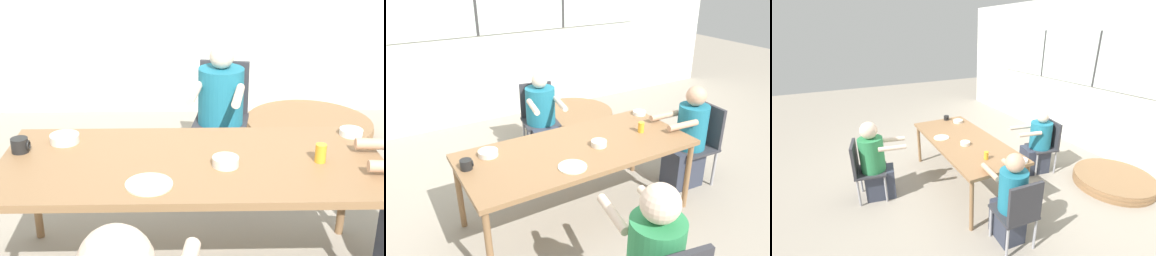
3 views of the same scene
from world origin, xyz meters
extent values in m
plane|color=gray|center=(0.00, 0.00, 0.00)|extent=(16.00, 16.00, 0.00)
cube|color=silver|center=(0.00, 2.67, 1.40)|extent=(8.40, 0.06, 2.80)
cube|color=olive|center=(0.00, 0.00, 0.69)|extent=(1.99, 0.89, 0.04)
cylinder|color=olive|center=(-0.95, -0.39, 0.34)|extent=(0.05, 0.05, 0.67)
cylinder|color=olive|center=(0.95, -0.39, 0.34)|extent=(0.05, 0.05, 0.67)
cylinder|color=olive|center=(-0.95, 0.39, 0.34)|extent=(0.05, 0.05, 0.67)
cylinder|color=olive|center=(0.95, 0.39, 0.34)|extent=(0.05, 0.05, 0.67)
cube|color=#333338|center=(0.25, 1.29, 0.41)|extent=(0.47, 0.47, 0.03)
cube|color=#333338|center=(0.28, 1.47, 0.63)|extent=(0.38, 0.11, 0.42)
cylinder|color=#99999E|center=(0.38, 1.09, 0.20)|extent=(0.03, 0.03, 0.40)
cylinder|color=#99999E|center=(0.05, 1.16, 0.20)|extent=(0.03, 0.03, 0.40)
cylinder|color=#99999E|center=(0.45, 1.43, 0.20)|extent=(0.03, 0.03, 0.40)
cylinder|color=#99999E|center=(0.11, 1.49, 0.20)|extent=(0.03, 0.03, 0.40)
cube|color=#333338|center=(1.31, -0.09, 0.41)|extent=(0.43, 0.43, 0.03)
cube|color=#333338|center=(1.49, -0.11, 0.63)|extent=(0.06, 0.38, 0.42)
cylinder|color=#99999E|center=(1.13, -0.25, 0.20)|extent=(0.03, 0.03, 0.40)
cylinder|color=#99999E|center=(1.16, 0.09, 0.20)|extent=(0.03, 0.03, 0.40)
cylinder|color=#99999E|center=(1.47, -0.27, 0.20)|extent=(0.03, 0.03, 0.40)
cylinder|color=#99999E|center=(1.49, 0.07, 0.20)|extent=(0.03, 0.03, 0.40)
cylinder|color=#2D844C|center=(-0.24, -1.25, 0.65)|extent=(0.32, 0.32, 0.46)
sphere|color=beige|center=(-0.24, -1.25, 1.00)|extent=(0.22, 0.22, 0.22)
cylinder|color=beige|center=(-0.33, -0.96, 0.78)|extent=(0.12, 0.36, 0.06)
cylinder|color=beige|center=(-0.05, -1.01, 0.78)|extent=(0.12, 0.36, 0.06)
cube|color=#333847|center=(0.23, 1.19, 0.21)|extent=(0.37, 0.45, 0.42)
cylinder|color=#1E7089|center=(0.24, 1.25, 0.63)|extent=(0.34, 0.34, 0.42)
sphere|color=beige|center=(0.24, 1.25, 0.93)|extent=(0.18, 0.18, 0.18)
cylinder|color=beige|center=(0.34, 0.94, 0.74)|extent=(0.13, 0.38, 0.06)
cylinder|color=beige|center=(0.04, 1.00, 0.74)|extent=(0.13, 0.38, 0.06)
cube|color=#333847|center=(1.21, -0.09, 0.21)|extent=(0.37, 0.29, 0.42)
cylinder|color=#1E7089|center=(1.27, -0.09, 0.65)|extent=(0.30, 0.30, 0.45)
sphere|color=tan|center=(1.27, -0.09, 0.97)|extent=(0.20, 0.20, 0.20)
cylinder|color=tan|center=(1.01, -0.21, 0.76)|extent=(0.33, 0.08, 0.06)
cylinder|color=tan|center=(1.03, 0.06, 0.76)|extent=(0.33, 0.08, 0.06)
cylinder|color=black|center=(-0.91, 0.12, 0.75)|extent=(0.09, 0.09, 0.08)
torus|color=black|center=(-0.87, 0.12, 0.75)|extent=(0.01, 0.06, 0.06)
cylinder|color=gold|center=(0.66, -0.03, 0.76)|extent=(0.06, 0.06, 0.10)
cylinder|color=silver|center=(-0.70, 0.25, 0.73)|extent=(0.16, 0.16, 0.05)
cylinder|color=silver|center=(0.17, -0.07, 0.73)|extent=(0.14, 0.14, 0.05)
cylinder|color=white|center=(0.92, 0.31, 0.73)|extent=(0.13, 0.13, 0.04)
cylinder|color=beige|center=(-0.21, -0.27, 0.72)|extent=(0.23, 0.23, 0.01)
cylinder|color=olive|center=(1.10, 1.98, 0.01)|extent=(1.13, 1.13, 0.03)
cylinder|color=olive|center=(1.10, 1.98, 0.04)|extent=(1.14, 1.14, 0.03)
cylinder|color=olive|center=(1.10, 1.98, 0.07)|extent=(1.13, 1.13, 0.03)
cylinder|color=olive|center=(1.10, 1.98, 0.10)|extent=(1.14, 1.14, 0.03)
cylinder|color=olive|center=(1.10, 1.98, 0.14)|extent=(1.13, 1.13, 0.03)
camera|label=1|loc=(-0.06, -2.49, 1.91)|focal=50.00mm
camera|label=2|loc=(-1.45, -2.43, 2.17)|focal=35.00mm
camera|label=3|loc=(3.03, -1.57, 2.20)|focal=24.00mm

